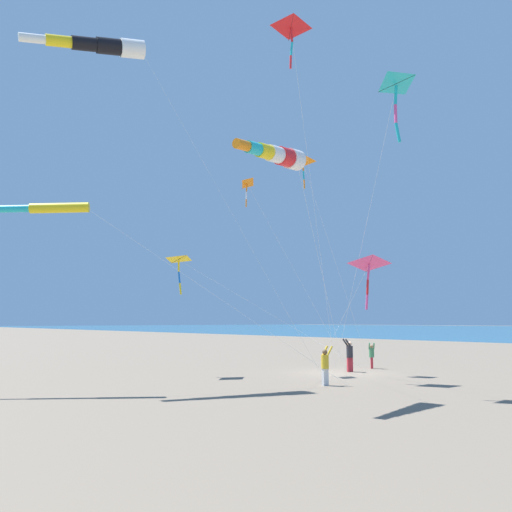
{
  "coord_description": "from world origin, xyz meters",
  "views": [
    {
      "loc": [
        21.86,
        19.18,
        2.73
      ],
      "look_at": [
        6.44,
        0.73,
        5.7
      ],
      "focal_mm": 37.12,
      "sensor_mm": 36.0,
      "label": 1
    }
  ],
  "objects_px": {
    "person_adult_flyer": "(350,354)",
    "person_child_grey_jacket": "(372,354)",
    "kite_delta_blue_topmost": "(395,84)",
    "kite_windsock_magenta_far_left": "(28,209)",
    "kite_delta_green_low_center": "(247,185)",
    "kite_windsock_white_trailing": "(102,46)",
    "kite_delta_rainbow_low_near": "(179,260)",
    "kite_windsock_red_high_left": "(278,155)",
    "kite_delta_purple_drifting": "(291,30)",
    "kite_delta_orange_high_right": "(303,162)",
    "kite_delta_long_streamer_right": "(369,264)",
    "person_child_green_jacket": "(325,364)"
  },
  "relations": [
    {
      "from": "person_adult_flyer",
      "to": "kite_windsock_magenta_far_left",
      "type": "distance_m",
      "value": 17.7
    },
    {
      "from": "kite_delta_purple_drifting",
      "to": "kite_windsock_red_high_left",
      "type": "bearing_deg",
      "value": 35.29
    },
    {
      "from": "person_child_green_jacket",
      "to": "kite_delta_blue_topmost",
      "type": "distance_m",
      "value": 12.08
    },
    {
      "from": "kite_delta_green_low_center",
      "to": "kite_delta_long_streamer_right",
      "type": "bearing_deg",
      "value": 102.69
    },
    {
      "from": "person_child_grey_jacket",
      "to": "kite_windsock_white_trailing",
      "type": "xyz_separation_m",
      "value": [
        15.78,
        -2.95,
        14.76
      ]
    },
    {
      "from": "person_child_grey_jacket",
      "to": "kite_windsock_red_high_left",
      "type": "distance_m",
      "value": 15.85
    },
    {
      "from": "person_child_green_jacket",
      "to": "kite_delta_green_low_center",
      "type": "xyz_separation_m",
      "value": [
        -0.84,
        -6.38,
        9.31
      ]
    },
    {
      "from": "kite_delta_blue_topmost",
      "to": "kite_windsock_magenta_far_left",
      "type": "xyz_separation_m",
      "value": [
        11.38,
        -9.68,
        -5.2
      ]
    },
    {
      "from": "person_child_grey_jacket",
      "to": "kite_delta_green_low_center",
      "type": "bearing_deg",
      "value": -19.01
    },
    {
      "from": "kite_windsock_red_high_left",
      "to": "kite_windsock_white_trailing",
      "type": "distance_m",
      "value": 11.41
    },
    {
      "from": "person_child_green_jacket",
      "to": "kite_delta_blue_topmost",
      "type": "bearing_deg",
      "value": 100.18
    },
    {
      "from": "person_child_grey_jacket",
      "to": "kite_windsock_white_trailing",
      "type": "distance_m",
      "value": 21.81
    },
    {
      "from": "kite_delta_orange_high_right",
      "to": "kite_windsock_magenta_far_left",
      "type": "xyz_separation_m",
      "value": [
        14.28,
        -1.37,
        -4.41
      ]
    },
    {
      "from": "kite_delta_orange_high_right",
      "to": "kite_windsock_white_trailing",
      "type": "relative_size",
      "value": 0.74
    },
    {
      "from": "kite_delta_purple_drifting",
      "to": "kite_windsock_magenta_far_left",
      "type": "xyz_separation_m",
      "value": [
        8.76,
        -6.22,
        -8.17
      ]
    },
    {
      "from": "person_child_green_jacket",
      "to": "kite_windsock_red_high_left",
      "type": "xyz_separation_m",
      "value": [
        4.31,
        1.77,
        7.93
      ]
    },
    {
      "from": "kite_delta_blue_topmost",
      "to": "kite_delta_green_low_center",
      "type": "bearing_deg",
      "value": -91.12
    },
    {
      "from": "person_adult_flyer",
      "to": "kite_delta_purple_drifting",
      "type": "relative_size",
      "value": 0.11
    },
    {
      "from": "kite_delta_long_streamer_right",
      "to": "kite_windsock_magenta_far_left",
      "type": "distance_m",
      "value": 14.87
    },
    {
      "from": "kite_delta_rainbow_low_near",
      "to": "kite_windsock_magenta_far_left",
      "type": "distance_m",
      "value": 8.26
    },
    {
      "from": "person_child_green_jacket",
      "to": "person_child_grey_jacket",
      "type": "xyz_separation_m",
      "value": [
        -8.15,
        -3.86,
        -0.09
      ]
    },
    {
      "from": "person_child_green_jacket",
      "to": "kite_delta_blue_topmost",
      "type": "relative_size",
      "value": 0.13
    },
    {
      "from": "person_child_grey_jacket",
      "to": "kite_delta_purple_drifting",
      "type": "distance_m",
      "value": 18.19
    },
    {
      "from": "kite_delta_long_streamer_right",
      "to": "kite_windsock_magenta_far_left",
      "type": "bearing_deg",
      "value": -26.95
    },
    {
      "from": "kite_delta_rainbow_low_near",
      "to": "person_adult_flyer",
      "type": "bearing_deg",
      "value": 153.02
    },
    {
      "from": "kite_delta_blue_topmost",
      "to": "person_child_green_jacket",
      "type": "bearing_deg",
      "value": -79.82
    },
    {
      "from": "person_child_green_jacket",
      "to": "person_child_grey_jacket",
      "type": "distance_m",
      "value": 9.02
    },
    {
      "from": "kite_delta_blue_topmost",
      "to": "kite_delta_long_streamer_right",
      "type": "relative_size",
      "value": 1.68
    },
    {
      "from": "person_adult_flyer",
      "to": "person_child_grey_jacket",
      "type": "xyz_separation_m",
      "value": [
        -2.56,
        -0.5,
        -0.16
      ]
    },
    {
      "from": "kite_delta_blue_topmost",
      "to": "kite_delta_purple_drifting",
      "type": "distance_m",
      "value": 5.25
    },
    {
      "from": "person_child_grey_jacket",
      "to": "kite_delta_orange_high_right",
      "type": "distance_m",
      "value": 11.8
    },
    {
      "from": "kite_delta_long_streamer_right",
      "to": "kite_delta_rainbow_low_near",
      "type": "xyz_separation_m",
      "value": [
        5.13,
        -8.18,
        0.56
      ]
    },
    {
      "from": "kite_delta_blue_topmost",
      "to": "kite_delta_purple_drifting",
      "type": "xyz_separation_m",
      "value": [
        2.62,
        -3.45,
        2.97
      ]
    },
    {
      "from": "kite_delta_blue_topmost",
      "to": "kite_windsock_red_high_left",
      "type": "height_order",
      "value": "kite_delta_blue_topmost"
    },
    {
      "from": "kite_delta_rainbow_low_near",
      "to": "kite_windsock_red_high_left",
      "type": "xyz_separation_m",
      "value": [
        1.58,
        9.37,
        2.94
      ]
    },
    {
      "from": "kite_delta_orange_high_right",
      "to": "kite_windsock_red_high_left",
      "type": "relative_size",
      "value": 0.95
    },
    {
      "from": "kite_delta_blue_topmost",
      "to": "kite_windsock_magenta_far_left",
      "type": "distance_m",
      "value": 15.82
    },
    {
      "from": "person_child_grey_jacket",
      "to": "kite_delta_rainbow_low_near",
      "type": "relative_size",
      "value": 0.15
    },
    {
      "from": "kite_delta_orange_high_right",
      "to": "kite_delta_rainbow_low_near",
      "type": "bearing_deg",
      "value": -24.57
    },
    {
      "from": "kite_delta_rainbow_low_near",
      "to": "kite_delta_orange_high_right",
      "type": "relative_size",
      "value": 0.85
    },
    {
      "from": "person_adult_flyer",
      "to": "kite_delta_purple_drifting",
      "type": "xyz_separation_m",
      "value": [
        7.57,
        3.48,
        14.42
      ]
    },
    {
      "from": "kite_windsock_white_trailing",
      "to": "kite_windsock_red_high_left",
      "type": "bearing_deg",
      "value": 111.2
    },
    {
      "from": "person_child_green_jacket",
      "to": "kite_delta_purple_drifting",
      "type": "relative_size",
      "value": 0.11
    },
    {
      "from": "kite_windsock_magenta_far_left",
      "to": "kite_windsock_red_high_left",
      "type": "relative_size",
      "value": 1.21
    },
    {
      "from": "kite_delta_orange_high_right",
      "to": "kite_windsock_red_high_left",
      "type": "height_order",
      "value": "kite_delta_orange_high_right"
    },
    {
      "from": "person_child_grey_jacket",
      "to": "kite_delta_rainbow_low_near",
      "type": "xyz_separation_m",
      "value": [
        10.87,
        -3.73,
        5.08
      ]
    },
    {
      "from": "kite_delta_green_low_center",
      "to": "kite_windsock_white_trailing",
      "type": "height_order",
      "value": "kite_windsock_white_trailing"
    },
    {
      "from": "kite_delta_long_streamer_right",
      "to": "kite_windsock_magenta_far_left",
      "type": "xyz_separation_m",
      "value": [
        13.15,
        -6.68,
        1.89
      ]
    },
    {
      "from": "kite_delta_blue_topmost",
      "to": "kite_delta_long_streamer_right",
      "type": "xyz_separation_m",
      "value": [
        -1.76,
        -2.99,
        -7.09
      ]
    },
    {
      "from": "person_child_grey_jacket",
      "to": "kite_delta_orange_high_right",
      "type": "bearing_deg",
      "value": -10.64
    }
  ]
}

